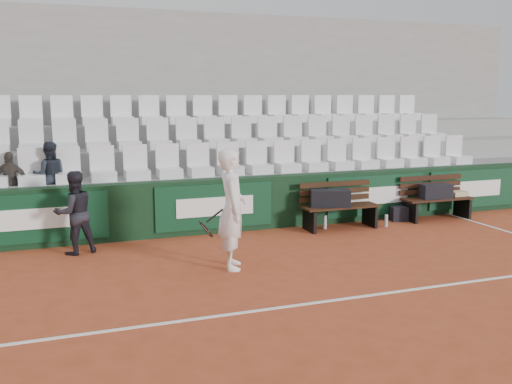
% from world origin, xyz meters
% --- Properties ---
extents(ground, '(80.00, 80.00, 0.00)m').
position_xyz_m(ground, '(0.00, 0.00, 0.00)').
color(ground, '#AC4726').
rests_on(ground, ground).
extents(court_baseline, '(18.00, 0.06, 0.01)m').
position_xyz_m(court_baseline, '(0.00, 0.00, 0.00)').
color(court_baseline, white).
rests_on(court_baseline, ground).
extents(back_barrier, '(18.00, 0.34, 1.00)m').
position_xyz_m(back_barrier, '(0.07, 3.99, 0.50)').
color(back_barrier, black).
rests_on(back_barrier, ground).
extents(grandstand_tier_front, '(18.00, 0.95, 1.00)m').
position_xyz_m(grandstand_tier_front, '(0.00, 4.62, 0.50)').
color(grandstand_tier_front, gray).
rests_on(grandstand_tier_front, ground).
extents(grandstand_tier_mid, '(18.00, 0.95, 1.45)m').
position_xyz_m(grandstand_tier_mid, '(0.00, 5.58, 0.72)').
color(grandstand_tier_mid, '#969694').
rests_on(grandstand_tier_mid, ground).
extents(grandstand_tier_back, '(18.00, 0.95, 1.90)m').
position_xyz_m(grandstand_tier_back, '(0.00, 6.53, 0.95)').
color(grandstand_tier_back, gray).
rests_on(grandstand_tier_back, ground).
extents(grandstand_rear_wall, '(18.00, 0.30, 4.40)m').
position_xyz_m(grandstand_rear_wall, '(0.00, 7.15, 2.20)').
color(grandstand_rear_wall, gray).
rests_on(grandstand_rear_wall, ground).
extents(seat_row_front, '(11.90, 0.44, 0.63)m').
position_xyz_m(seat_row_front, '(0.00, 4.45, 1.31)').
color(seat_row_front, silver).
rests_on(seat_row_front, grandstand_tier_front).
extents(seat_row_mid, '(11.90, 0.44, 0.63)m').
position_xyz_m(seat_row_mid, '(0.00, 5.40, 1.77)').
color(seat_row_mid, silver).
rests_on(seat_row_mid, grandstand_tier_mid).
extents(seat_row_back, '(11.90, 0.44, 0.63)m').
position_xyz_m(seat_row_back, '(0.00, 6.35, 2.21)').
color(seat_row_back, white).
rests_on(seat_row_back, grandstand_tier_back).
extents(bench_left, '(1.50, 0.56, 0.45)m').
position_xyz_m(bench_left, '(2.17, 3.43, 0.23)').
color(bench_left, '#341D0F').
rests_on(bench_left, ground).
extents(bench_right, '(1.50, 0.56, 0.45)m').
position_xyz_m(bench_right, '(4.44, 3.50, 0.23)').
color(bench_right, '#35190F').
rests_on(bench_right, ground).
extents(sports_bag_left, '(0.80, 0.54, 0.32)m').
position_xyz_m(sports_bag_left, '(1.94, 3.42, 0.61)').
color(sports_bag_left, black).
rests_on(sports_bag_left, bench_left).
extents(sports_bag_right, '(0.65, 0.37, 0.29)m').
position_xyz_m(sports_bag_right, '(4.37, 3.46, 0.59)').
color(sports_bag_right, black).
rests_on(sports_bag_right, bench_right).
extents(towel, '(0.36, 0.26, 0.10)m').
position_xyz_m(towel, '(4.98, 3.53, 0.50)').
color(towel, '#D2C088').
rests_on(towel, bench_right).
extents(sports_bag_ground, '(0.53, 0.38, 0.29)m').
position_xyz_m(sports_bag_ground, '(3.70, 3.64, 0.15)').
color(sports_bag_ground, black).
rests_on(sports_bag_ground, ground).
extents(water_bottle_near, '(0.07, 0.07, 0.26)m').
position_xyz_m(water_bottle_near, '(1.89, 3.51, 0.13)').
color(water_bottle_near, silver).
rests_on(water_bottle_near, ground).
extents(water_bottle_far, '(0.07, 0.07, 0.24)m').
position_xyz_m(water_bottle_far, '(3.09, 3.26, 0.12)').
color(water_bottle_far, silver).
rests_on(water_bottle_far, ground).
extents(tennis_player, '(0.78, 0.73, 1.78)m').
position_xyz_m(tennis_player, '(-0.53, 1.74, 0.89)').
color(tennis_player, white).
rests_on(tennis_player, ground).
extents(ball_kid, '(0.77, 0.68, 1.35)m').
position_xyz_m(ball_kid, '(-2.67, 3.34, 0.67)').
color(ball_kid, black).
rests_on(ball_kid, ground).
extents(spectator_b, '(0.64, 0.34, 1.03)m').
position_xyz_m(spectator_b, '(-3.65, 4.50, 1.51)').
color(spectator_b, '#37322C').
rests_on(spectator_b, grandstand_tier_front).
extents(spectator_c, '(0.59, 0.46, 1.18)m').
position_xyz_m(spectator_c, '(-3.01, 4.50, 1.59)').
color(spectator_c, '#1D222C').
rests_on(spectator_c, grandstand_tier_front).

